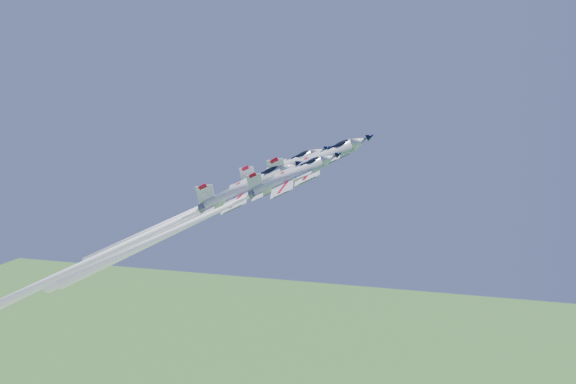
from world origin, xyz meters
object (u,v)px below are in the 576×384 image
(jet_left, at_px, (208,204))
(jet_slot, at_px, (125,245))
(jet_lead, at_px, (207,213))
(jet_right, at_px, (200,219))

(jet_left, bearing_deg, jet_slot, -69.20)
(jet_left, xyz_separation_m, jet_slot, (-11.48, -7.83, -6.15))
(jet_lead, height_order, jet_right, jet_lead)
(jet_left, distance_m, jet_right, 15.11)
(jet_right, distance_m, jet_slot, 18.73)
(jet_left, relative_size, jet_slot, 0.72)
(jet_right, relative_size, jet_slot, 0.71)
(jet_left, distance_m, jet_slot, 15.20)
(jet_lead, bearing_deg, jet_right, 2.65)
(jet_lead, xyz_separation_m, jet_slot, (-14.05, -1.62, -5.83))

